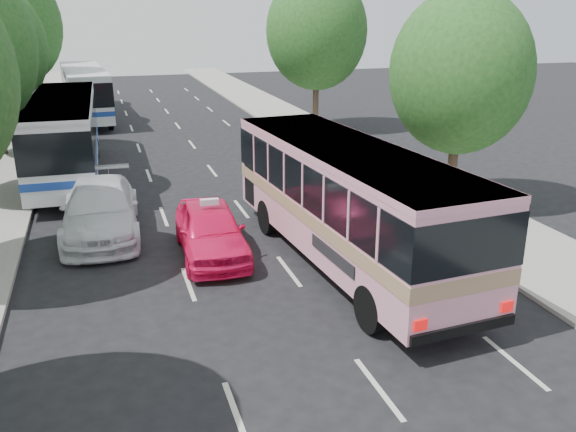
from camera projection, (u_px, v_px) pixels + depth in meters
name	position (u px, v px, depth m)	size (l,w,h in m)	color
ground	(300.00, 346.00, 13.70)	(120.00, 120.00, 0.00)	black
sidewalk_left	(2.00, 164.00, 29.34)	(4.00, 90.00, 0.15)	#9E998E
sidewalk_right	(331.00, 142.00, 34.14)	(4.00, 90.00, 0.12)	#9E998E
tree_left_e	(8.00, 21.00, 36.28)	(6.30, 6.30, 9.82)	#38281E
tree_left_f	(19.00, 25.00, 43.58)	(5.88, 5.88, 9.16)	#38281E
tree_right_near	(464.00, 67.00, 21.66)	(5.10, 5.10, 7.95)	#38281E
tree_right_far	(318.00, 27.00, 35.89)	(6.00, 6.00, 9.35)	#38281E
pink_bus	(347.00, 193.00, 17.37)	(3.66, 11.27, 3.54)	pink
pink_taxi	(211.00, 230.00, 18.49)	(1.92, 4.76, 1.62)	#FE165A
white_pickup	(101.00, 209.00, 20.21)	(2.43, 5.97, 1.73)	silver
tour_coach_front	(64.00, 131.00, 26.46)	(2.78, 11.95, 3.56)	silver
tour_coach_rear	(85.00, 89.00, 40.51)	(3.32, 11.67, 3.45)	silver
taxi_roof_sign	(209.00, 202.00, 18.20)	(0.55, 0.18, 0.18)	silver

